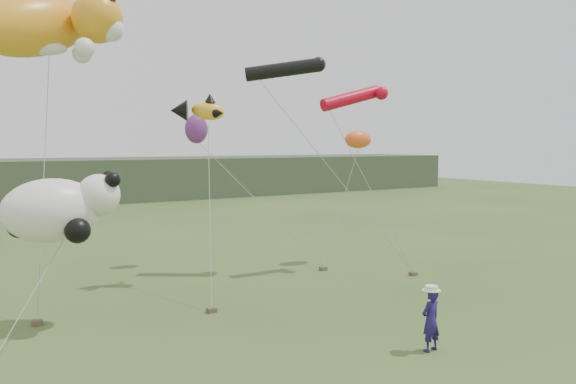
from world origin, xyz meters
name	(u,v)px	position (x,y,z in m)	size (l,w,h in m)	color
ground	(342,345)	(0.00, 0.00, 0.00)	(120.00, 120.00, 0.00)	#385123
headland	(19,183)	(-3.11, 44.69, 1.92)	(90.00, 13.00, 4.00)	#2D3D28
festival_attendant	(431,320)	(1.71, -1.58, 0.83)	(0.61, 0.40, 1.66)	#1E1552
sandbag_anchors	(228,303)	(-0.97, 5.09, 0.08)	(16.17, 5.71, 0.15)	brown
cat_kite	(48,24)	(-5.67, 9.55, 9.60)	(6.28, 4.32, 3.29)	orange
fish_kite	(197,110)	(-0.57, 8.50, 6.74)	(2.27, 1.48, 1.09)	yellow
tube_kites	(318,81)	(4.66, 7.91, 8.11)	(5.62, 3.24, 2.36)	black
panda_kite	(60,209)	(-6.13, 5.60, 3.55)	(3.33, 2.16, 2.07)	white
misc_kites	(277,134)	(3.92, 10.07, 5.89)	(7.80, 4.03, 1.52)	#FC5E23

